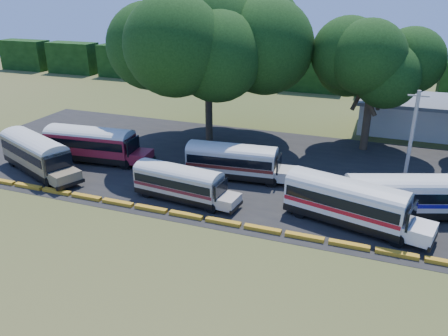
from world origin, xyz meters
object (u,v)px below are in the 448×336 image
(bus_white_red, at_px, (349,200))
(tree_west, at_px, (208,37))
(bus_cream_west, at_px, (180,181))
(bus_beige, at_px, (36,152))
(bus_red, at_px, (92,142))

(bus_white_red, xyz_separation_m, tree_west, (-16.45, 13.89, 9.40))
(tree_west, bearing_deg, bus_cream_west, -76.94)
(bus_cream_west, bearing_deg, tree_west, 109.30)
(bus_white_red, bearing_deg, bus_cream_west, -162.83)
(bus_beige, bearing_deg, bus_red, 74.91)
(bus_beige, distance_m, bus_white_red, 28.14)
(bus_beige, bearing_deg, bus_cream_west, 20.57)
(bus_white_red, height_order, tree_west, tree_west)
(bus_red, bearing_deg, tree_west, 44.30)
(bus_cream_west, xyz_separation_m, bus_white_red, (13.08, 0.63, 0.29))
(bus_red, bearing_deg, bus_white_red, -14.22)
(bus_red, relative_size, bus_cream_west, 1.19)
(bus_beige, height_order, bus_cream_west, bus_beige)
(bus_cream_west, bearing_deg, bus_red, 164.17)
(bus_beige, height_order, bus_white_red, bus_beige)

